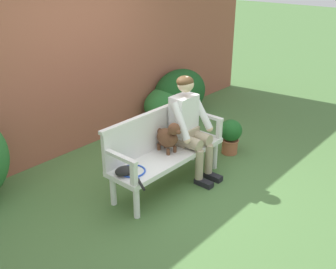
{
  "coord_description": "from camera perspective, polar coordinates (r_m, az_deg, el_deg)",
  "views": [
    {
      "loc": [
        -3.18,
        -2.79,
        2.62
      ],
      "look_at": [
        0.0,
        0.0,
        0.69
      ],
      "focal_mm": 42.09,
      "sensor_mm": 36.0,
      "label": 1
    }
  ],
  "objects": [
    {
      "name": "ground_plane",
      "position": [
        4.97,
        0.0,
        -7.25
      ],
      "size": [
        40.0,
        40.0,
        0.0
      ],
      "primitive_type": "plane",
      "color": "#4C753D"
    },
    {
      "name": "brick_garden_fence",
      "position": [
        5.74,
        -14.13,
        11.44
      ],
      "size": [
        8.0,
        0.3,
        2.78
      ],
      "primitive_type": "cube",
      "color": "#9E5642",
      "rests_on": "ground"
    },
    {
      "name": "hedge_bush_far_left",
      "position": [
        6.99,
        1.76,
        6.09
      ],
      "size": [
        1.1,
        0.74,
        0.82
      ],
      "primitive_type": "ellipsoid",
      "color": "#194C1E",
      "rests_on": "ground"
    },
    {
      "name": "hedge_bush_far_right",
      "position": [
        6.84,
        0.26,
        4.7
      ],
      "size": [
        1.08,
        0.69,
        0.6
      ],
      "primitive_type": "ellipsoid",
      "color": "#286B2D",
      "rests_on": "ground"
    },
    {
      "name": "garden_bench",
      "position": [
        4.78,
        0.0,
        -3.37
      ],
      "size": [
        1.62,
        0.5,
        0.44
      ],
      "color": "white",
      "rests_on": "ground"
    },
    {
      "name": "bench_backrest",
      "position": [
        4.78,
        -1.97,
        0.76
      ],
      "size": [
        1.66,
        0.06,
        0.5
      ],
      "color": "white",
      "rests_on": "garden_bench"
    },
    {
      "name": "bench_armrest_left_end",
      "position": [
        4.12,
        -6.18,
        -4.29
      ],
      "size": [
        0.06,
        0.5,
        0.28
      ],
      "color": "white",
      "rests_on": "garden_bench"
    },
    {
      "name": "bench_armrest_right_end",
      "position": [
        5.18,
        6.37,
        1.9
      ],
      "size": [
        0.06,
        0.5,
        0.28
      ],
      "color": "white",
      "rests_on": "garden_bench"
    },
    {
      "name": "person_seated",
      "position": [
        4.9,
        3.02,
        1.6
      ],
      "size": [
        0.56,
        0.65,
        1.31
      ],
      "color": "black",
      "rests_on": "ground"
    },
    {
      "name": "dog_on_bench",
      "position": [
        4.7,
        0.09,
        -0.31
      ],
      "size": [
        0.23,
        0.41,
        0.41
      ],
      "color": "brown",
      "rests_on": "garden_bench"
    },
    {
      "name": "tennis_racket",
      "position": [
        4.35,
        -5.0,
        -5.47
      ],
      "size": [
        0.4,
        0.57,
        0.03
      ],
      "color": "blue",
      "rests_on": "garden_bench"
    },
    {
      "name": "baseball_glove",
      "position": [
        4.32,
        -6.3,
        -5.24
      ],
      "size": [
        0.26,
        0.23,
        0.09
      ],
      "primitive_type": "ellipsoid",
      "rotation": [
        0.0,
        0.0,
        -0.32
      ],
      "color": "black",
      "rests_on": "garden_bench"
    },
    {
      "name": "potted_plant",
      "position": [
        5.68,
        9.05,
        -0.01
      ],
      "size": [
        0.32,
        0.32,
        0.51
      ],
      "color": "#A85B3D",
      "rests_on": "ground"
    }
  ]
}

